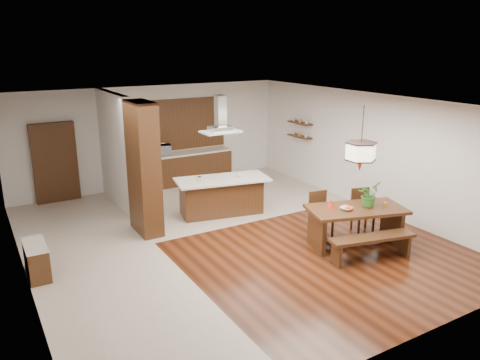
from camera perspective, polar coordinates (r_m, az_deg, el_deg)
room_shell at (r=9.59m, az=-1.55°, el=4.40°), size 9.00×9.04×2.92m
tile_hallway at (r=9.32m, az=-16.63°, el=-10.08°), size 2.50×9.00×0.01m
tile_kitchen at (r=12.83m, az=-2.01°, el=-2.01°), size 5.50×4.00×0.01m
soffit_band at (r=9.45m, az=-1.59°, el=9.29°), size 8.00×9.00×0.02m
partition_pier at (r=10.25m, az=-11.67°, el=1.34°), size 0.45×1.00×2.90m
partition_stub at (r=12.21m, az=-14.93°, el=3.53°), size 0.18×2.40×2.90m
hallway_console at (r=9.23m, az=-23.55°, el=-8.96°), size 0.37×0.88×0.63m
hallway_doorway at (r=13.09m, az=-21.61°, el=1.96°), size 1.10×0.20×2.10m
rear_counter at (r=14.05m, az=-6.25°, el=1.55°), size 2.60×0.62×0.95m
kitchen_window at (r=14.02m, az=-6.86°, el=6.82°), size 2.60×0.08×1.50m
shelf_lower at (r=13.95m, az=7.26°, el=5.30°), size 0.26×0.90×0.04m
shelf_upper at (r=13.88m, az=7.32°, el=6.92°), size 0.26×0.90×0.04m
dining_table at (r=9.92m, az=13.93°, el=-4.48°), size 2.16×1.51×0.82m
dining_bench at (r=9.48m, az=15.73°, el=-7.95°), size 1.77×0.75×0.49m
dining_chair_left at (r=10.26m, az=9.93°, el=-4.20°), size 0.49×0.49×0.98m
dining_chair_right at (r=10.68m, az=14.78°, el=-3.70°), size 0.54×0.54×0.97m
pendant_lantern at (r=9.47m, az=14.61°, el=4.86°), size 0.64×0.64×1.31m
foliage_plant at (r=9.92m, az=15.41°, el=-1.70°), size 0.58×0.55×0.51m
fruit_bowl at (r=9.66m, az=12.87°, el=-3.42°), size 0.31×0.31×0.06m
napkin_cone at (r=9.69m, az=11.03°, el=-2.79°), size 0.17×0.17×0.21m
gold_ornament at (r=9.99m, az=17.23°, el=-2.93°), size 0.10×0.10×0.11m
kitchen_island at (r=11.40m, az=-2.27°, el=-1.92°), size 2.37×1.38×0.92m
range_hood at (r=10.95m, az=-2.40°, el=8.04°), size 0.90×0.55×0.87m
island_cup at (r=11.35m, az=-0.06°, el=0.62°), size 0.16×0.16×0.10m
microwave at (r=13.60m, az=-9.56°, el=3.62°), size 0.61×0.49×0.30m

